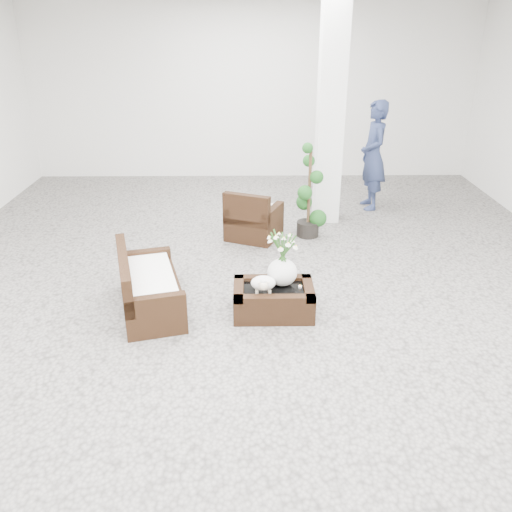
{
  "coord_description": "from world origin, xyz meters",
  "views": [
    {
      "loc": [
        -0.08,
        -5.65,
        3.11
      ],
      "look_at": [
        0.0,
        -0.1,
        0.62
      ],
      "focal_mm": 37.45,
      "sensor_mm": 36.0,
      "label": 1
    }
  ],
  "objects_px": {
    "armchair": "(254,214)",
    "loveseat": "(150,281)",
    "topiary": "(309,191)",
    "coffee_table": "(273,301)"
  },
  "relations": [
    {
      "from": "coffee_table",
      "to": "loveseat",
      "type": "bearing_deg",
      "value": 175.0
    },
    {
      "from": "armchair",
      "to": "loveseat",
      "type": "relative_size",
      "value": 0.58
    },
    {
      "from": "coffee_table",
      "to": "topiary",
      "type": "height_order",
      "value": "topiary"
    },
    {
      "from": "armchair",
      "to": "topiary",
      "type": "height_order",
      "value": "topiary"
    },
    {
      "from": "coffee_table",
      "to": "loveseat",
      "type": "relative_size",
      "value": 0.67
    },
    {
      "from": "loveseat",
      "to": "topiary",
      "type": "distance_m",
      "value": 3.06
    },
    {
      "from": "coffee_table",
      "to": "armchair",
      "type": "height_order",
      "value": "armchair"
    },
    {
      "from": "topiary",
      "to": "coffee_table",
      "type": "bearing_deg",
      "value": -105.05
    },
    {
      "from": "armchair",
      "to": "loveseat",
      "type": "bearing_deg",
      "value": 84.14
    },
    {
      "from": "armchair",
      "to": "coffee_table",
      "type": "bearing_deg",
      "value": 117.96
    }
  ]
}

